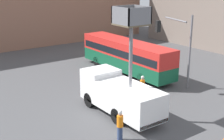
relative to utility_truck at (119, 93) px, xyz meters
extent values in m
plane|color=#4C4C4F|center=(-0.17, -0.70, -1.61)|extent=(120.00, 120.00, 0.00)
cube|color=white|center=(0.00, 2.30, 0.01)|extent=(2.40, 2.07, 2.24)
cube|color=white|center=(0.00, -1.15, -0.18)|extent=(2.40, 4.84, 1.86)
cube|color=red|center=(0.00, -3.52, -0.96)|extent=(2.36, 0.10, 0.24)
cylinder|color=black|center=(-1.05, 2.30, -1.06)|extent=(0.30, 1.10, 1.10)
cylinder|color=black|center=(1.05, 2.30, -1.06)|extent=(0.30, 1.10, 1.10)
cylinder|color=black|center=(-1.05, -1.15, -1.06)|extent=(0.30, 1.10, 1.10)
cylinder|color=black|center=(1.05, -1.15, -1.06)|extent=(0.30, 1.10, 1.10)
cylinder|color=slate|center=(0.00, -1.15, 2.79)|extent=(0.24, 0.24, 4.08)
cube|color=brown|center=(0.00, -1.15, 4.88)|extent=(1.82, 1.73, 0.10)
cube|color=slate|center=(-0.87, -1.15, 5.45)|extent=(0.08, 1.73, 1.05)
cube|color=slate|center=(0.87, -1.15, 5.45)|extent=(0.08, 1.73, 1.05)
cube|color=slate|center=(0.00, -0.33, 5.45)|extent=(1.82, 0.08, 1.05)
cube|color=slate|center=(0.00, -1.98, 5.45)|extent=(1.82, 0.08, 1.05)
cube|color=#145638|center=(6.48, 7.47, -0.53)|extent=(2.43, 11.83, 1.26)
cube|color=red|center=(6.48, 7.47, 0.87)|extent=(2.43, 11.83, 1.54)
cube|color=black|center=(6.48, 7.47, 0.64)|extent=(2.45, 11.36, 0.68)
cylinder|color=black|center=(5.42, 11.14, -1.08)|extent=(0.30, 1.05, 1.05)
cylinder|color=black|center=(7.55, 11.14, -1.08)|extent=(0.30, 1.05, 1.05)
cylinder|color=black|center=(5.42, 3.80, -1.08)|extent=(0.30, 1.05, 1.05)
cylinder|color=black|center=(7.55, 3.80, -1.08)|extent=(0.30, 1.05, 1.05)
cylinder|color=slate|center=(8.00, 0.77, 1.54)|extent=(0.18, 0.18, 6.30)
cylinder|color=slate|center=(6.51, 1.19, 4.39)|extent=(0.96, 3.03, 0.13)
cube|color=black|center=(5.01, 1.61, 3.94)|extent=(0.39, 0.39, 0.90)
sphere|color=red|center=(5.01, 1.61, 4.19)|extent=(0.20, 0.20, 0.20)
cylinder|color=navy|center=(-2.18, -2.93, -1.17)|extent=(0.32, 0.32, 0.88)
cylinder|color=orange|center=(-2.18, -2.93, -0.38)|extent=(0.38, 0.38, 0.69)
sphere|color=tan|center=(-2.18, -2.93, 0.08)|extent=(0.24, 0.24, 0.24)
sphere|color=white|center=(-2.18, -2.93, 0.19)|extent=(0.25, 0.25, 0.25)
cylinder|color=navy|center=(3.12, 1.14, -1.16)|extent=(0.32, 0.32, 0.88)
cylinder|color=orange|center=(3.12, 1.14, -0.37)|extent=(0.38, 0.38, 0.70)
sphere|color=tan|center=(3.12, 1.14, 0.09)|extent=(0.24, 0.24, 0.24)
sphere|color=white|center=(3.12, 1.14, 0.20)|extent=(0.25, 0.25, 0.25)
camera|label=1|loc=(-12.27, -16.05, 7.77)|focal=50.00mm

